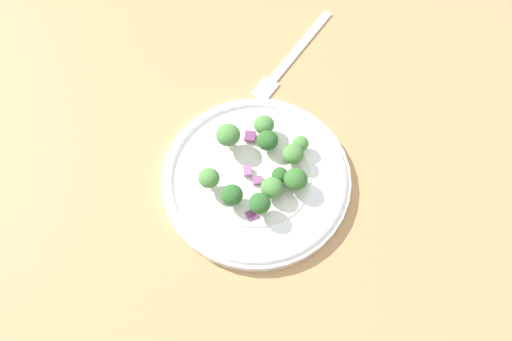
% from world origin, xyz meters
% --- Properties ---
extents(ground_plane, '(1.80, 1.80, 0.02)m').
position_xyz_m(ground_plane, '(0.00, 0.00, -0.01)').
color(ground_plane, tan).
extents(plate, '(0.23, 0.23, 0.02)m').
position_xyz_m(plate, '(0.01, 0.01, 0.01)').
color(plate, white).
rests_on(plate, ground_plane).
extents(dressing_pool, '(0.13, 0.13, 0.00)m').
position_xyz_m(dressing_pool, '(0.01, 0.01, 0.01)').
color(dressing_pool, white).
rests_on(dressing_pool, plate).
extents(broccoli_floret_0, '(0.03, 0.03, 0.03)m').
position_xyz_m(broccoli_floret_0, '(0.03, -0.02, 0.03)').
color(broccoli_floret_0, '#ADD18E').
rests_on(broccoli_floret_0, plate).
extents(broccoli_floret_1, '(0.02, 0.02, 0.02)m').
position_xyz_m(broccoli_floret_1, '(0.04, 0.00, 0.03)').
color(broccoli_floret_1, '#9EC684').
rests_on(broccoli_floret_1, plate).
extents(broccoli_floret_2, '(0.03, 0.03, 0.03)m').
position_xyz_m(broccoli_floret_2, '(0.03, 0.05, 0.03)').
color(broccoli_floret_2, '#9EC684').
rests_on(broccoli_floret_2, plate).
extents(broccoli_floret_3, '(0.03, 0.03, 0.03)m').
position_xyz_m(broccoli_floret_3, '(0.01, -0.04, 0.03)').
color(broccoli_floret_3, '#8EB77A').
rests_on(broccoli_floret_3, plate).
extents(broccoli_floret_4, '(0.03, 0.03, 0.03)m').
position_xyz_m(broccoli_floret_4, '(0.06, 0.02, 0.03)').
color(broccoli_floret_4, '#8EB77A').
rests_on(broccoli_floret_4, plate).
extents(broccoli_floret_5, '(0.03, 0.03, 0.03)m').
position_xyz_m(broccoli_floret_5, '(-0.02, 0.05, 0.04)').
color(broccoli_floret_5, '#ADD18E').
rests_on(broccoli_floret_5, plate).
extents(broccoli_floret_6, '(0.03, 0.03, 0.03)m').
position_xyz_m(broccoli_floret_6, '(0.03, 0.07, 0.03)').
color(broccoli_floret_6, '#8EB77A').
rests_on(broccoli_floret_6, plate).
extents(broccoli_floret_7, '(0.02, 0.02, 0.03)m').
position_xyz_m(broccoli_floret_7, '(-0.05, -0.00, 0.03)').
color(broccoli_floret_7, '#9EC684').
rests_on(broccoli_floret_7, plate).
extents(broccoli_floret_8, '(0.02, 0.02, 0.02)m').
position_xyz_m(broccoli_floret_8, '(0.07, 0.04, 0.03)').
color(broccoli_floret_8, '#8EB77A').
rests_on(broccoli_floret_8, plate).
extents(broccoli_floret_9, '(0.03, 0.03, 0.03)m').
position_xyz_m(broccoli_floret_9, '(-0.02, -0.02, 0.03)').
color(broccoli_floret_9, '#8EB77A').
rests_on(broccoli_floret_9, plate).
extents(broccoli_floret_10, '(0.03, 0.03, 0.03)m').
position_xyz_m(broccoli_floret_10, '(0.05, -0.01, 0.03)').
color(broccoli_floret_10, '#ADD18E').
rests_on(broccoli_floret_10, plate).
extents(cranberry_0, '(0.01, 0.01, 0.01)m').
position_xyz_m(cranberry_0, '(0.06, 0.03, 0.02)').
color(cranberry_0, '#4C0A14').
rests_on(cranberry_0, plate).
extents(cranberry_1, '(0.01, 0.01, 0.01)m').
position_xyz_m(cranberry_1, '(0.04, -0.02, 0.02)').
color(cranberry_1, maroon).
rests_on(cranberry_1, plate).
extents(cranberry_2, '(0.01, 0.01, 0.01)m').
position_xyz_m(cranberry_2, '(0.02, 0.07, 0.02)').
color(cranberry_2, '#4C0A14').
rests_on(cranberry_2, plate).
extents(onion_bit_0, '(0.02, 0.01, 0.00)m').
position_xyz_m(onion_bit_0, '(0.00, -0.04, 0.01)').
color(onion_bit_0, '#843D75').
rests_on(onion_bit_0, plate).
extents(onion_bit_1, '(0.02, 0.02, 0.00)m').
position_xyz_m(onion_bit_1, '(0.01, 0.06, 0.02)').
color(onion_bit_1, '#843D75').
rests_on(onion_bit_1, plate).
extents(onion_bit_2, '(0.01, 0.01, 0.00)m').
position_xyz_m(onion_bit_2, '(0.01, -0.00, 0.02)').
color(onion_bit_2, '#934C84').
rests_on(onion_bit_2, plate).
extents(onion_bit_3, '(0.01, 0.01, 0.01)m').
position_xyz_m(onion_bit_3, '(-0.00, 0.01, 0.02)').
color(onion_bit_3, '#A35B93').
rests_on(onion_bit_3, plate).
extents(fork, '(0.13, 0.15, 0.01)m').
position_xyz_m(fork, '(0.08, 0.19, 0.00)').
color(fork, silver).
rests_on(fork, ground_plane).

